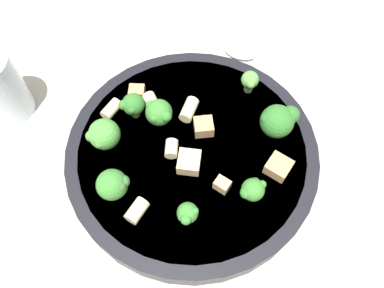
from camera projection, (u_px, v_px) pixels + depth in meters
The scene contains 21 objects.
ground_plane at pixel (192, 160), 0.47m from camera, with size 2.00×2.00×0.00m, color #BCB29E.
pasta_bowl at pixel (192, 153), 0.45m from camera, with size 0.30×0.30×0.03m.
broccoli_floret_0 at pixel (133, 105), 0.45m from camera, with size 0.03×0.03×0.04m.
broccoli_floret_1 at pixel (159, 112), 0.44m from camera, with size 0.04×0.03×0.04m.
broccoli_floret_2 at pixel (278, 120), 0.43m from camera, with size 0.04×0.05×0.04m.
broccoli_floret_3 at pixel (113, 185), 0.39m from camera, with size 0.03×0.03×0.04m.
broccoli_floret_4 at pixel (250, 81), 0.47m from camera, with size 0.02×0.02×0.03m.
broccoli_floret_5 at pixel (104, 135), 0.42m from camera, with size 0.04×0.04×0.04m.
broccoli_floret_6 at pixel (187, 214), 0.39m from camera, with size 0.02×0.02×0.03m.
broccoli_floret_7 at pixel (253, 189), 0.39m from camera, with size 0.03×0.03×0.03m.
rigatoni_0 at pixel (137, 211), 0.40m from camera, with size 0.02×0.02×0.03m, color beige.
rigatoni_1 at pixel (171, 149), 0.43m from camera, with size 0.01×0.01×0.02m, color beige.
rigatoni_2 at pixel (152, 103), 0.46m from camera, with size 0.02×0.02×0.02m, color beige.
rigatoni_3 at pixel (111, 109), 0.46m from camera, with size 0.01×0.01×0.03m, color beige.
rigatoni_4 at pixel (189, 109), 0.46m from camera, with size 0.02×0.02×0.03m, color beige.
chicken_chunk_0 at pixel (204, 127), 0.45m from camera, with size 0.02×0.02×0.02m, color tan.
chicken_chunk_1 at pixel (222, 185), 0.41m from camera, with size 0.02×0.01×0.01m, color tan.
chicken_chunk_2 at pixel (137, 92), 0.47m from camera, with size 0.02×0.02×0.01m, color tan.
chicken_chunk_3 at pixel (189, 162), 0.42m from camera, with size 0.03×0.03×0.02m, color tan.
chicken_chunk_4 at pixel (278, 167), 0.42m from camera, with size 0.03×0.03×0.02m, color tan.
spoon at pixel (253, 55), 0.55m from camera, with size 0.16×0.07×0.01m.
Camera 1 is at (0.15, -0.15, 0.42)m, focal length 35.00 mm.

